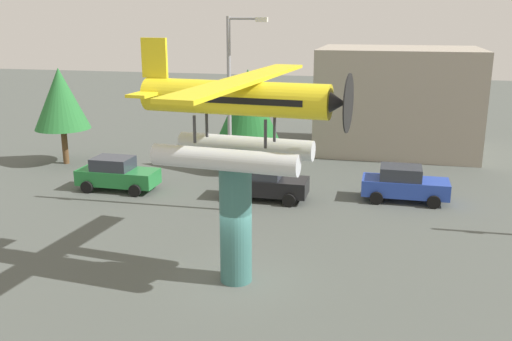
{
  "coord_description": "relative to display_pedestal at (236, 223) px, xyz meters",
  "views": [
    {
      "loc": [
        4.8,
        -17.31,
        8.9
      ],
      "look_at": [
        0.0,
        3.0,
        3.17
      ],
      "focal_mm": 39.48,
      "sensor_mm": 36.0,
      "label": 1
    }
  ],
  "objects": [
    {
      "name": "storefront_building",
      "position": [
        5.36,
        22.0,
        1.33
      ],
      "size": [
        10.44,
        7.93,
        6.89
      ],
      "primitive_type": "cube",
      "color": "#9E9384",
      "rests_on": "ground"
    },
    {
      "name": "tree_east",
      "position": [
        -3.17,
        14.36,
        1.69
      ],
      "size": [
        3.92,
        3.92,
        5.99
      ],
      "color": "brown",
      "rests_on": "ground"
    },
    {
      "name": "streetlight_primary",
      "position": [
        -2.02,
        7.04,
        2.99
      ],
      "size": [
        1.84,
        0.28,
        8.92
      ],
      "color": "gray",
      "rests_on": "ground"
    },
    {
      "name": "display_pedestal",
      "position": [
        0.0,
        0.0,
        0.0
      ],
      "size": [
        1.1,
        1.1,
        4.23
      ],
      "primitive_type": "cylinder",
      "color": "#386B66",
      "rests_on": "ground"
    },
    {
      "name": "car_mid_black",
      "position": [
        -1.0,
        9.06,
        -1.24
      ],
      "size": [
        4.2,
        2.02,
        1.76
      ],
      "color": "black",
      "rests_on": "ground"
    },
    {
      "name": "car_far_blue",
      "position": [
        5.8,
        10.41,
        -1.24
      ],
      "size": [
        4.2,
        2.02,
        1.76
      ],
      "color": "#2847B7",
      "rests_on": "ground"
    },
    {
      "name": "ground_plane",
      "position": [
        0.0,
        0.0,
        -2.12
      ],
      "size": [
        140.0,
        140.0,
        0.0
      ],
      "primitive_type": "plane",
      "color": "#4C514C"
    },
    {
      "name": "car_near_green",
      "position": [
        -8.93,
        8.81,
        -1.24
      ],
      "size": [
        4.2,
        2.02,
        1.76
      ],
      "color": "#237A38",
      "rests_on": "ground"
    },
    {
      "name": "floatplane_monument",
      "position": [
        0.13,
        -0.01,
        3.79
      ],
      "size": [
        6.99,
        10.46,
        4.0
      ],
      "rotation": [
        0.0,
        0.0,
        -0.09
      ],
      "color": "silver",
      "rests_on": "display_pedestal"
    },
    {
      "name": "tree_west",
      "position": [
        -14.63,
        13.17,
        1.94
      ],
      "size": [
        3.35,
        3.35,
        5.94
      ],
      "color": "brown",
      "rests_on": "ground"
    }
  ]
}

